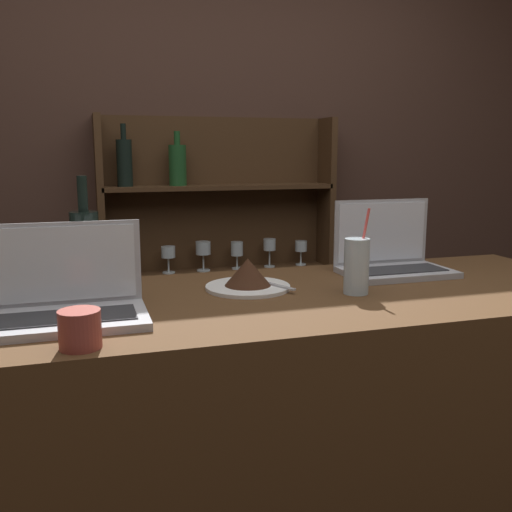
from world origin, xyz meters
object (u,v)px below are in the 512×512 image
Objects in this scene: cake_plate at (248,277)px; wine_bottle_dark at (86,254)px; water_glass at (357,266)px; coffee_cup at (80,329)px; laptop_near at (65,300)px; laptop_far at (391,257)px.

wine_bottle_dark reaches higher than cake_plate.
water_glass is 0.72× the size of wine_bottle_dark.
cake_plate is 2.88× the size of coffee_cup.
water_glass is 0.69m from wine_bottle_dark.
coffee_cup is (0.03, -0.20, -0.01)m from laptop_near.
laptop_near reaches higher than cake_plate.
wine_bottle_dark is at bearing -175.25° from laptop_far.
water_glass is (0.72, 0.03, 0.03)m from laptop_near.
laptop_near is 0.20m from coffee_cup.
wine_bottle_dark reaches higher than water_glass.
wine_bottle_dark is 0.37m from coffee_cup.
laptop_near is 1.08× the size of laptop_far.
water_glass reaches higher than laptop_near.
cake_plate is 0.57m from coffee_cup.
laptop_far is at bearing 4.75° from wine_bottle_dark.
laptop_far is 0.30m from water_glass.
laptop_near is 1.56× the size of water_glass.
laptop_near is 0.97m from laptop_far.
laptop_far is 1.44× the size of water_glass.
laptop_near reaches higher than coffee_cup.
cake_plate is 0.29m from water_glass.
laptop_far is 4.05× the size of coffee_cup.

